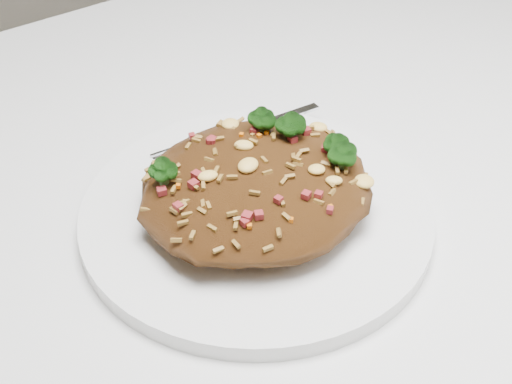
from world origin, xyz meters
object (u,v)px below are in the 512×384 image
dining_table (322,238)px  fried_rice (257,179)px  fork (248,129)px  plate (256,214)px

dining_table → fried_rice: fried_rice is taller
fried_rice → fork: bearing=57.6°
plate → fried_rice: size_ratio=1.51×
fried_rice → dining_table: bearing=14.1°
fried_rice → fork: (0.05, 0.09, -0.03)m
dining_table → plate: (-0.10, -0.02, 0.10)m
fork → plate: bearing=-117.0°
dining_table → plate: bearing=-165.9°
fried_rice → fork: fried_rice is taller
plate → fork: fork is taller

